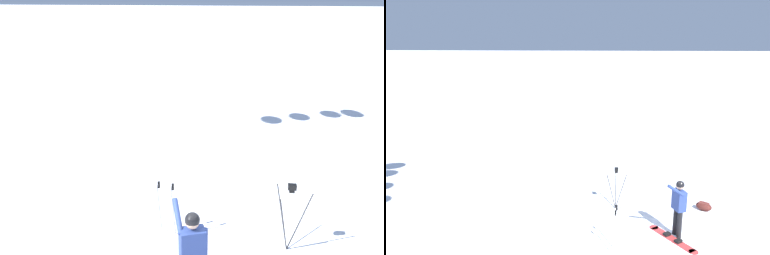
# 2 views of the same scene
# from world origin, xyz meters

# --- Properties ---
(snowboarder) EXTENTS (0.63, 0.64, 1.77)m
(snowboarder) POSITION_xyz_m (0.21, -0.04, 1.07)
(snowboarder) COLOR black
(snowboarder) RESTS_ON ground_plane
(camera_tripod) EXTENTS (0.67, 0.68, 1.46)m
(camera_tripod) POSITION_xyz_m (-1.52, 1.62, 1.03)
(camera_tripod) COLOR #262628
(camera_tripod) RESTS_ON ground_plane
(ski_poles) EXTENTS (0.29, 0.36, 1.25)m
(ski_poles) POSITION_xyz_m (-1.62, -0.87, 0.82)
(ski_poles) COLOR gray
(ski_poles) RESTS_ON ground_plane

